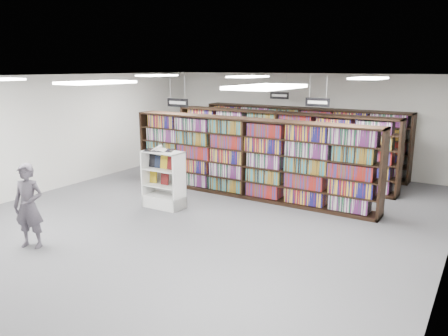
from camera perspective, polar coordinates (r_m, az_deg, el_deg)
The scene contains 18 objects.
floor at distance 10.20m, azimuth -2.49°, elevation -6.43°, with size 12.00×12.00×0.00m, color #504F54.
ceiling at distance 9.61m, azimuth -2.68°, elevation 11.85°, with size 10.00×12.00×0.10m, color white.
wall_back at distance 15.06m, azimuth 10.49°, elevation 5.98°, with size 10.00×0.10×3.20m, color silver.
wall_left at distance 13.23m, azimuth -20.81°, elevation 4.39°, with size 0.10×12.00×3.20m, color silver.
bookshelf_row_near at distance 11.56m, azimuth 3.05°, elevation 1.31°, with size 7.00×0.60×2.10m.
bookshelf_row_mid at distance 13.32m, azimuth 7.21°, elevation 2.79°, with size 7.00×0.60×2.10m.
bookshelf_row_far at distance 14.86m, azimuth 9.97°, elevation 3.76°, with size 7.00×0.60×2.10m.
aisle_sign_left at distance 11.34m, azimuth -6.08°, elevation 8.59°, with size 0.65×0.02×0.80m.
aisle_sign_right at distance 11.65m, azimuth 12.11°, elevation 8.49°, with size 0.65×0.02×0.80m.
aisle_sign_center at distance 14.25m, azimuth 7.25°, elevation 9.46°, with size 0.65×0.02×0.80m.
troffer_front_center at distance 7.34m, azimuth -16.29°, elevation 10.67°, with size 0.60×1.20×0.04m, color white.
troffer_front_right at distance 5.50m, azimuth 5.57°, elevation 10.49°, with size 0.60×1.20×0.04m, color white.
troffer_back_left at distance 13.03m, azimuth -8.72°, elevation 11.86°, with size 0.60×1.20×0.04m, color white.
troffer_back_center at distance 11.32m, azimuth 3.18°, elevation 11.82°, with size 0.60×1.20×0.04m, color white.
troffer_back_right at distance 10.22m, azimuth 18.38°, elevation 11.06°, with size 0.60×1.20×0.04m, color white.
endcap_display at distance 10.88m, azimuth -7.76°, elevation -2.65°, with size 1.02×0.52×1.42m.
open_book at distance 10.75m, azimuth -8.48°, elevation 2.44°, with size 0.81×0.65×0.13m.
shopper at distance 9.11m, azimuth -24.15°, elevation -4.56°, with size 0.60×0.39×1.64m, color #504A55.
Camera 1 is at (5.44, -7.92, 3.40)m, focal length 35.00 mm.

